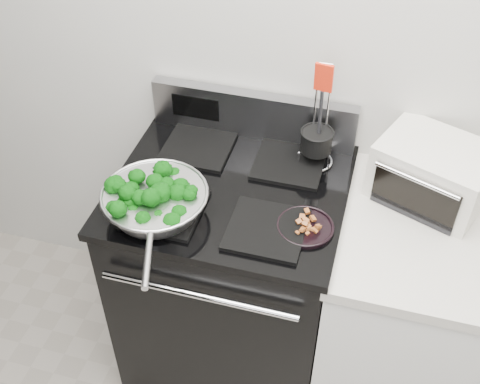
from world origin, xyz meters
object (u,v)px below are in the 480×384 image
(bacon_plate, at_px, (305,224))
(utensil_holder, at_px, (316,146))
(skillet, at_px, (155,201))
(toaster_oven, at_px, (433,172))
(gas_range, at_px, (231,274))

(bacon_plate, xyz_separation_m, utensil_holder, (-0.03, 0.33, 0.05))
(skillet, xyz_separation_m, bacon_plate, (0.48, 0.06, -0.04))
(toaster_oven, bearing_deg, utensil_holder, -163.59)
(skillet, xyz_separation_m, utensil_holder, (0.44, 0.39, 0.02))
(bacon_plate, height_order, toaster_oven, toaster_oven)
(gas_range, relative_size, bacon_plate, 6.19)
(bacon_plate, distance_m, utensil_holder, 0.34)
(bacon_plate, bearing_deg, toaster_oven, 39.04)
(gas_range, xyz_separation_m, toaster_oven, (0.65, 0.17, 0.53))
(skillet, relative_size, bacon_plate, 2.93)
(gas_range, relative_size, utensil_holder, 2.81)
(toaster_oven, bearing_deg, bacon_plate, -119.34)
(gas_range, bearing_deg, bacon_plate, -24.70)
(skillet, distance_m, utensil_holder, 0.59)
(skillet, height_order, bacon_plate, skillet)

